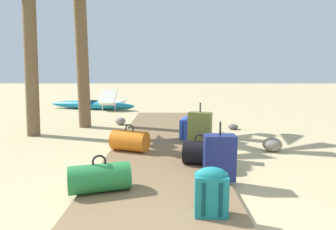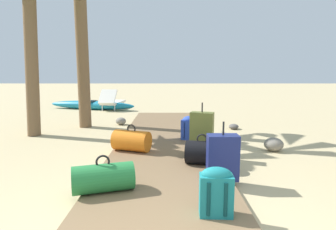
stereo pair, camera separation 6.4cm
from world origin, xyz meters
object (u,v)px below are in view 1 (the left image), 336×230
lounge_chair (112,101)px  kayak (92,105)px  backpack_teal (211,190)px  backpack_blue (188,127)px  suitcase_olive (200,133)px  suitcase_navy (219,157)px  duffel_bag_black (199,152)px  duffel_bag_orange (130,141)px  duffel_bag_green (100,178)px

lounge_chair → kayak: lounge_chair is taller
backpack_teal → lounge_chair: bearing=107.4°
backpack_teal → backpack_blue: bearing=90.5°
suitcase_olive → kayak: bearing=119.4°
suitcase_olive → suitcase_navy: 1.20m
duffel_bag_black → duffel_bag_orange: size_ratio=0.75×
backpack_blue → kayak: (-3.40, 5.26, -0.16)m
backpack_blue → duffel_bag_black: bearing=-87.3°
duffel_bag_green → suitcase_olive: bearing=49.9°
backpack_blue → suitcase_olive: bearing=-82.5°
lounge_chair → kayak: (-0.81, 0.03, -0.16)m
duffel_bag_black → suitcase_navy: (0.19, -0.63, 0.12)m
duffel_bag_orange → backpack_teal: bearing=-64.2°
suitcase_navy → kayak: bearing=116.1°
backpack_blue → duffel_bag_green: (-1.18, -2.61, -0.09)m
suitcase_olive → backpack_teal: (-0.11, -2.13, -0.10)m
suitcase_olive → suitcase_navy: suitcase_olive is taller
duffel_bag_green → kayak: bearing=105.8°
duffel_bag_green → duffel_bag_orange: size_ratio=1.06×
kayak → backpack_blue: bearing=-57.1°
duffel_bag_green → duffel_bag_black: bearing=38.7°
duffel_bag_black → suitcase_navy: bearing=-73.0°
suitcase_olive → backpack_blue: 1.05m
duffel_bag_black → suitcase_olive: bearing=83.8°
backpack_teal → suitcase_olive: bearing=87.1°
kayak → backpack_teal: bearing=-67.8°
duffel_bag_black → kayak: 7.69m
duffel_bag_green → suitcase_navy: suitcase_navy is taller
backpack_teal → duffel_bag_orange: 2.54m
duffel_bag_black → suitcase_olive: suitcase_olive is taller
duffel_bag_orange → duffel_bag_green: bearing=-93.6°
backpack_blue → kayak: 6.26m
duffel_bag_black → duffel_bag_orange: bearing=148.0°
backpack_blue → kayak: size_ratio=0.13×
suitcase_olive → lounge_chair: size_ratio=0.54×
backpack_blue → duffel_bag_orange: size_ratio=0.67×
duffel_bag_black → backpack_teal: 1.57m
duffel_bag_orange → lounge_chair: lounge_chair is taller
duffel_bag_green → kayak: size_ratio=0.21×
duffel_bag_black → lounge_chair: (-2.67, 6.82, 0.07)m
backpack_teal → lounge_chair: 8.78m
backpack_teal → lounge_chair: (-2.63, 8.38, -0.01)m
duffel_bag_black → duffel_bag_green: size_ratio=0.71×
duffel_bag_black → duffel_bag_green: 1.61m
duffel_bag_orange → backpack_blue: bearing=39.3°
duffel_bag_orange → duffel_bag_black: bearing=-32.0°
duffel_bag_orange → kayak: duffel_bag_orange is taller
backpack_blue → lounge_chair: lounge_chair is taller
suitcase_olive → suitcase_navy: size_ratio=1.15×
lounge_chair → kayak: bearing=177.6°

